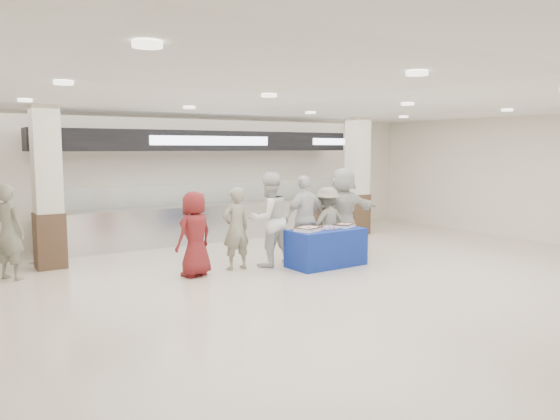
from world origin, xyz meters
TOP-DOWN VIEW (x-y plane):
  - ground at (0.00, 0.00)m, footprint 14.00×14.00m
  - serving_line at (0.00, 5.40)m, footprint 8.70×0.85m
  - column_left at (-4.00, 4.20)m, footprint 0.55×0.55m
  - column_right at (4.00, 4.20)m, footprint 0.55×0.55m
  - display_table at (0.69, 1.34)m, footprint 1.57×0.81m
  - sheet_cake_left at (0.23, 1.33)m, footprint 0.58×0.51m
  - sheet_cake_right at (1.19, 1.36)m, footprint 0.48×0.43m
  - cupcake_tray at (0.67, 1.34)m, footprint 0.38×0.31m
  - civilian_maroon at (-1.89, 1.98)m, footprint 0.89×0.72m
  - soldier_a at (-0.98, 2.06)m, footprint 0.61×0.42m
  - chef_tall at (-0.27, 1.98)m, footprint 0.94×0.75m
  - chef_short at (0.63, 1.98)m, footprint 1.09×0.52m
  - soldier_b at (1.21, 1.98)m, footprint 1.03×0.63m
  - civilian_white at (1.80, 2.16)m, footprint 1.90×1.00m
  - soldier_bg at (-4.79, 3.58)m, footprint 0.72×0.76m

SIDE VIEW (x-z plane):
  - ground at x=0.00m, z-range 0.00..0.00m
  - display_table at x=0.69m, z-range 0.00..0.75m
  - soldier_b at x=1.21m, z-range 0.00..1.54m
  - cupcake_tray at x=0.67m, z-range 0.75..0.81m
  - civilian_maroon at x=-1.89m, z-range 0.00..1.58m
  - sheet_cake_right at x=1.19m, z-range 0.75..0.84m
  - sheet_cake_left at x=0.23m, z-range 0.75..0.85m
  - soldier_a at x=-0.98m, z-range 0.00..1.62m
  - soldier_bg at x=-4.79m, z-range 0.00..1.75m
  - chef_short at x=0.63m, z-range 0.00..1.81m
  - chef_tall at x=-0.27m, z-range 0.00..1.89m
  - civilian_white at x=1.80m, z-range 0.00..1.95m
  - serving_line at x=0.00m, z-range -0.24..2.56m
  - column_left at x=-4.00m, z-range -0.07..3.13m
  - column_right at x=4.00m, z-range -0.07..3.13m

